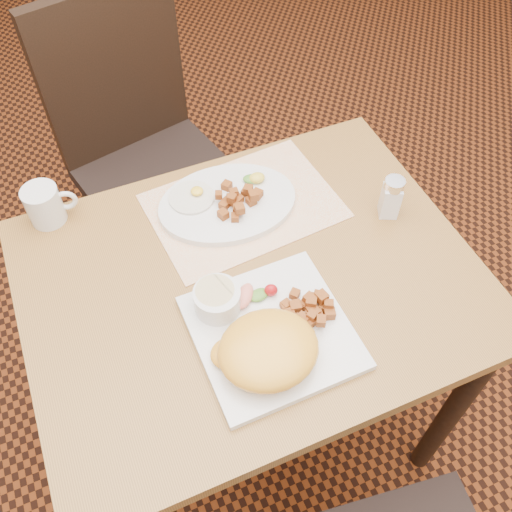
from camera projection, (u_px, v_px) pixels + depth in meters
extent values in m
plane|color=black|center=(253.00, 419.00, 1.74)|extent=(8.00, 8.00, 0.00)
cube|color=olive|center=(252.00, 282.00, 1.16)|extent=(0.90, 0.70, 0.03)
cylinder|color=black|center=(452.00, 411.00, 1.38)|extent=(0.05, 0.05, 0.71)
cylinder|color=black|center=(72.00, 326.00, 1.53)|extent=(0.05, 0.05, 0.71)
cylinder|color=black|center=(336.00, 235.00, 1.72)|extent=(0.05, 0.05, 0.71)
cube|color=black|center=(162.00, 183.00, 1.72)|extent=(0.50, 0.50, 0.05)
cylinder|color=black|center=(188.00, 180.00, 2.06)|extent=(0.04, 0.04, 0.42)
cylinder|color=black|center=(246.00, 242.00, 1.89)|extent=(0.04, 0.04, 0.42)
cylinder|color=black|center=(98.00, 224.00, 1.93)|extent=(0.04, 0.04, 0.42)
cylinder|color=black|center=(151.00, 296.00, 1.76)|extent=(0.04, 0.04, 0.42)
cube|color=black|center=(113.00, 74.00, 1.61)|extent=(0.42, 0.13, 0.50)
cube|color=white|center=(244.00, 206.00, 1.26)|extent=(0.42, 0.31, 0.00)
cube|color=silver|center=(272.00, 332.00, 1.06)|extent=(0.28, 0.28, 0.02)
ellipsoid|color=yellow|center=(268.00, 349.00, 0.99)|extent=(0.18, 0.16, 0.07)
ellipsoid|color=yellow|center=(286.00, 360.00, 1.00)|extent=(0.07, 0.06, 0.02)
ellipsoid|color=yellow|center=(230.00, 353.00, 1.01)|extent=(0.07, 0.06, 0.02)
cylinder|color=silver|center=(217.00, 300.00, 1.06)|extent=(0.09, 0.09, 0.05)
cylinder|color=beige|center=(215.00, 291.00, 1.05)|extent=(0.07, 0.07, 0.01)
ellipsoid|color=#387223|center=(259.00, 295.00, 1.09)|extent=(0.04, 0.03, 0.01)
ellipsoid|color=red|center=(271.00, 290.00, 1.09)|extent=(0.03, 0.03, 0.03)
ellipsoid|color=#F28C72|center=(245.00, 296.00, 1.08)|extent=(0.06, 0.07, 0.02)
cylinder|color=white|center=(192.00, 197.00, 1.24)|extent=(0.10, 0.10, 0.01)
ellipsoid|color=yellow|center=(197.00, 191.00, 1.24)|extent=(0.03, 0.03, 0.01)
ellipsoid|color=#387223|center=(252.00, 179.00, 1.27)|extent=(0.05, 0.04, 0.01)
ellipsoid|color=yellow|center=(257.00, 178.00, 1.27)|extent=(0.04, 0.03, 0.02)
cube|color=white|center=(390.00, 201.00, 1.21)|extent=(0.05, 0.05, 0.08)
cylinder|color=silver|center=(395.00, 184.00, 1.17)|extent=(0.06, 0.06, 0.02)
cylinder|color=silver|center=(44.00, 205.00, 1.20)|extent=(0.08, 0.08, 0.09)
torus|color=silver|center=(65.00, 201.00, 1.21)|extent=(0.05, 0.02, 0.05)
cube|color=#984C18|center=(317.00, 316.00, 1.06)|extent=(0.02, 0.02, 0.02)
cube|color=#984C18|center=(295.00, 294.00, 1.09)|extent=(0.03, 0.02, 0.02)
cube|color=#984C18|center=(286.00, 304.00, 1.07)|extent=(0.02, 0.02, 0.01)
cube|color=#984C18|center=(305.00, 304.00, 1.07)|extent=(0.02, 0.02, 0.02)
cube|color=#984C18|center=(310.00, 299.00, 1.06)|extent=(0.03, 0.03, 0.02)
cube|color=#984C18|center=(310.00, 322.00, 1.05)|extent=(0.02, 0.02, 0.02)
cube|color=#984C18|center=(312.00, 309.00, 1.07)|extent=(0.02, 0.02, 0.02)
cube|color=#984C18|center=(295.00, 307.00, 1.07)|extent=(0.02, 0.02, 0.02)
cube|color=#984C18|center=(290.00, 314.00, 1.06)|extent=(0.02, 0.02, 0.02)
cube|color=#984C18|center=(311.00, 301.00, 1.06)|extent=(0.03, 0.03, 0.02)
cube|color=#984C18|center=(318.00, 297.00, 1.08)|extent=(0.03, 0.03, 0.02)
cube|color=#984C18|center=(312.00, 315.00, 1.04)|extent=(0.02, 0.02, 0.01)
cube|color=#984C18|center=(312.00, 309.00, 1.07)|extent=(0.02, 0.02, 0.02)
cube|color=#984C18|center=(329.00, 304.00, 1.06)|extent=(0.02, 0.02, 0.02)
cube|color=#984C18|center=(330.00, 314.00, 1.06)|extent=(0.02, 0.02, 0.02)
cube|color=#984C18|center=(307.00, 306.00, 1.07)|extent=(0.03, 0.03, 0.02)
cube|color=#984C18|center=(324.00, 307.00, 1.07)|extent=(0.03, 0.03, 0.02)
cube|color=#984C18|center=(285.00, 306.00, 1.07)|extent=(0.02, 0.02, 0.01)
cube|color=#984C18|center=(321.00, 321.00, 1.03)|extent=(0.02, 0.02, 0.02)
cube|color=#984C18|center=(322.00, 297.00, 1.06)|extent=(0.02, 0.02, 0.02)
cube|color=#984C18|center=(313.00, 312.00, 1.06)|extent=(0.02, 0.02, 0.02)
cube|color=#984C18|center=(310.00, 312.00, 1.06)|extent=(0.02, 0.02, 0.02)
cube|color=#984C18|center=(312.00, 298.00, 1.08)|extent=(0.02, 0.02, 0.01)
cube|color=#984C18|center=(300.00, 320.00, 1.05)|extent=(0.03, 0.03, 0.02)
cube|color=#984C18|center=(301.00, 321.00, 1.05)|extent=(0.03, 0.03, 0.02)
cube|color=#984C18|center=(257.00, 194.00, 1.24)|extent=(0.03, 0.03, 0.02)
cube|color=#984C18|center=(227.00, 186.00, 1.26)|extent=(0.03, 0.03, 0.02)
cube|color=#984C18|center=(240.00, 209.00, 1.20)|extent=(0.02, 0.02, 0.02)
cube|color=#984C18|center=(234.00, 202.00, 1.23)|extent=(0.02, 0.02, 0.01)
cube|color=#984C18|center=(223.00, 214.00, 1.21)|extent=(0.02, 0.02, 0.02)
cube|color=#984C18|center=(219.00, 195.00, 1.22)|extent=(0.02, 0.02, 0.01)
cube|color=#984C18|center=(234.00, 192.00, 1.23)|extent=(0.02, 0.02, 0.01)
cube|color=#984C18|center=(251.00, 201.00, 1.23)|extent=(0.02, 0.02, 0.02)
cube|color=#984C18|center=(235.00, 217.00, 1.20)|extent=(0.02, 0.02, 0.02)
cube|color=#984C18|center=(253.00, 195.00, 1.22)|extent=(0.02, 0.02, 0.02)
cube|color=#984C18|center=(232.00, 198.00, 1.21)|extent=(0.02, 0.02, 0.02)
cube|color=#984C18|center=(233.00, 202.00, 1.23)|extent=(0.02, 0.02, 0.02)
cube|color=#984C18|center=(246.00, 192.00, 1.25)|extent=(0.03, 0.03, 0.02)
cube|color=#984C18|center=(238.00, 209.00, 1.21)|extent=(0.03, 0.03, 0.02)
cube|color=#984C18|center=(231.00, 198.00, 1.22)|extent=(0.02, 0.02, 0.02)
cube|color=#984C18|center=(237.00, 199.00, 1.23)|extent=(0.03, 0.03, 0.02)
cube|color=#984C18|center=(228.00, 200.00, 1.23)|extent=(0.02, 0.02, 0.01)
cube|color=#984C18|center=(224.00, 205.00, 1.22)|extent=(0.03, 0.03, 0.02)
cube|color=#984C18|center=(248.00, 189.00, 1.23)|extent=(0.03, 0.03, 0.02)
cube|color=#984C18|center=(235.00, 202.00, 1.23)|extent=(0.03, 0.03, 0.02)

